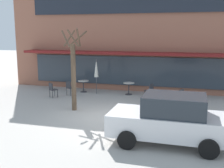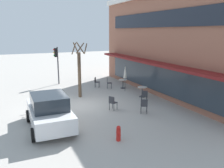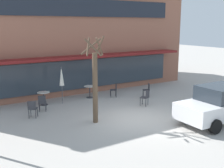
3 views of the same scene
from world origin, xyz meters
name	(u,v)px [view 2 (image 2 of 3)]	position (x,y,z in m)	size (l,w,h in m)	color
ground_plane	(79,105)	(0.00, 0.00, 0.00)	(80.00, 80.00, 0.00)	#ADA8A0
building_facade	(199,43)	(0.00, 9.97, 3.88)	(17.57, 9.10, 7.77)	#935B47
cafe_table_near_wall	(142,90)	(-0.06, 4.84, 0.52)	(0.70, 0.70, 0.76)	#333338
cafe_table_streetside	(123,82)	(-3.07, 4.78, 0.52)	(0.70, 0.70, 0.76)	#333338
patio_umbrella_green_folded	(125,71)	(-2.07, 4.45, 1.63)	(0.28, 0.28, 2.20)	#4C4C51
cafe_chair_0	(144,96)	(1.35, 4.14, 0.53)	(0.54, 0.54, 0.89)	#333338
cafe_chair_1	(108,82)	(-3.54, 3.63, 0.53)	(0.52, 0.52, 0.89)	#333338
cafe_chair_2	(113,102)	(1.81, 1.57, 0.53)	(0.55, 0.55, 0.89)	#333338
cafe_chair_3	(96,81)	(-4.30, 2.82, 0.53)	(0.55, 0.55, 0.89)	#333338
cafe_chair_4	(144,105)	(3.11, 3.02, 0.53)	(0.55, 0.55, 0.89)	#333338
parked_sedan	(49,111)	(3.01, -2.43, 0.88)	(4.22, 2.05, 1.76)	silver
street_tree	(79,71)	(-1.95, 0.65, 1.94)	(1.15, 1.16, 4.06)	brown
traffic_light_pole	(57,59)	(-7.07, 0.06, 2.30)	(0.26, 0.44, 3.40)	#47474C
fire_hydrant	(118,133)	(5.71, 0.08, 0.35)	(0.36, 0.20, 0.71)	red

